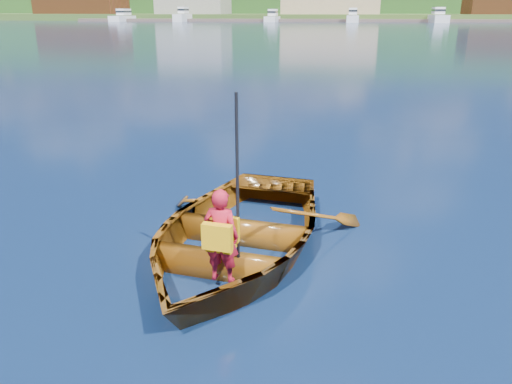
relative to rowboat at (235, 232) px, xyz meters
name	(u,v)px	position (x,y,z in m)	size (l,w,h in m)	color
ground	(257,272)	(0.38, -0.49, -0.29)	(600.00, 600.00, 0.00)	#102947
rowboat	(235,232)	(0.00, 0.00, 0.00)	(3.54, 4.61, 0.89)	#662E13
child_paddler	(221,235)	(0.05, -0.91, 0.38)	(0.44, 0.37, 2.15)	#B8152C
dock	(348,20)	(1.11, 147.51, 0.11)	(159.91, 14.65, 0.80)	brown
marina_yachts	(356,17)	(3.21, 142.82, 1.09)	(143.11, 13.41, 4.35)	white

